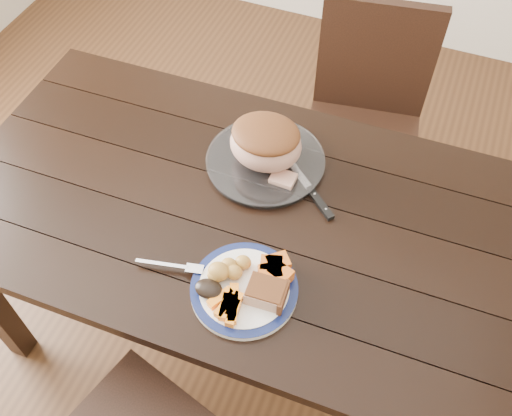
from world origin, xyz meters
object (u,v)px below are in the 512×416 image
at_px(serving_platter, 265,162).
at_px(fork, 175,266).
at_px(carving_knife, 313,194).
at_px(chair_far, 365,115).
at_px(dinner_plate, 244,289).
at_px(dining_table, 233,224).
at_px(pork_slice, 266,293).
at_px(roast_joint, 266,144).

distance_m(serving_platter, fork, 0.44).
bearing_deg(carving_knife, chair_far, 128.80).
bearing_deg(dinner_plate, dining_table, 119.48).
height_order(chair_far, pork_slice, chair_far).
distance_m(chair_far, pork_slice, 1.02).
xyz_separation_m(chair_far, pork_slice, (-0.03, -0.98, 0.27)).
relative_size(chair_far, dinner_plate, 3.44).
height_order(pork_slice, roast_joint, roast_joint).
bearing_deg(carving_knife, serving_platter, -158.93).
height_order(dinner_plate, roast_joint, roast_joint).
relative_size(dining_table, fork, 9.13).
xyz_separation_m(dining_table, chair_far, (0.22, 0.74, -0.13)).
bearing_deg(serving_platter, carving_knife, -19.87).
bearing_deg(dining_table, pork_slice, -51.34).
xyz_separation_m(serving_platter, roast_joint, (0.00, 0.00, 0.08)).
relative_size(dining_table, serving_platter, 4.73).
height_order(fork, roast_joint, roast_joint).
height_order(pork_slice, carving_knife, pork_slice).
distance_m(dining_table, serving_platter, 0.21).
bearing_deg(pork_slice, serving_platter, 111.27).
height_order(dining_table, fork, fork).
bearing_deg(fork, roast_joint, 66.52).
bearing_deg(fork, serving_platter, 66.52).
xyz_separation_m(dining_table, pork_slice, (0.20, -0.24, 0.13)).
bearing_deg(dining_table, roast_joint, 80.21).
relative_size(dinner_plate, pork_slice, 2.92).
distance_m(dinner_plate, serving_platter, 0.43).
height_order(serving_platter, roast_joint, roast_joint).
xyz_separation_m(dinner_plate, serving_platter, (-0.10, 0.42, 0.00)).
height_order(dinner_plate, fork, fork).
xyz_separation_m(serving_platter, fork, (-0.08, -0.43, 0.01)).
height_order(serving_platter, pork_slice, pork_slice).
distance_m(dinner_plate, fork, 0.19).
distance_m(dining_table, carving_knife, 0.25).
xyz_separation_m(dinner_plate, pork_slice, (0.06, -0.01, 0.03)).
relative_size(dining_table, pork_slice, 17.45).
xyz_separation_m(chair_far, carving_knife, (-0.02, -0.62, 0.23)).
relative_size(dinner_plate, roast_joint, 1.29).
height_order(dining_table, carving_knife, carving_knife).
bearing_deg(dining_table, chair_far, 73.28).
relative_size(chair_far, fork, 5.25).
bearing_deg(dinner_plate, fork, -177.16).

